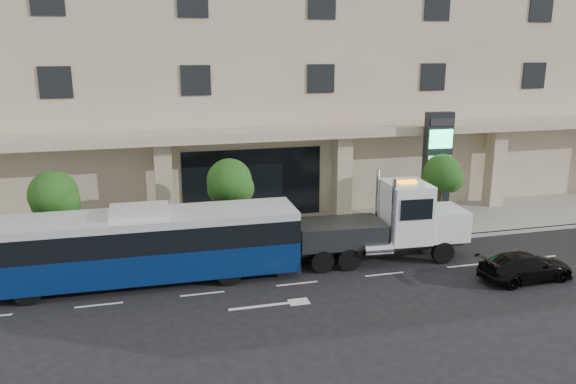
% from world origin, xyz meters
% --- Properties ---
extents(ground, '(120.00, 120.00, 0.00)m').
position_xyz_m(ground, '(0.00, 0.00, 0.00)').
color(ground, black).
rests_on(ground, ground).
extents(sidewalk, '(120.00, 6.00, 0.15)m').
position_xyz_m(sidewalk, '(0.00, 5.00, 0.07)').
color(sidewalk, gray).
rests_on(sidewalk, ground).
extents(curb, '(120.00, 0.30, 0.15)m').
position_xyz_m(curb, '(0.00, 2.00, 0.07)').
color(curb, gray).
rests_on(curb, ground).
extents(convention_center, '(60.00, 17.60, 20.00)m').
position_xyz_m(convention_center, '(-0.00, 15.42, 9.97)').
color(convention_center, tan).
rests_on(convention_center, ground).
extents(tree_left, '(2.27, 2.20, 4.22)m').
position_xyz_m(tree_left, '(-9.97, 3.59, 3.11)').
color(tree_left, '#422B19').
rests_on(tree_left, sidewalk).
extents(tree_mid, '(2.28, 2.20, 4.38)m').
position_xyz_m(tree_mid, '(-1.97, 3.59, 3.26)').
color(tree_mid, '#422B19').
rests_on(tree_mid, sidewalk).
extents(tree_right, '(2.10, 2.00, 4.04)m').
position_xyz_m(tree_right, '(9.53, 3.59, 3.04)').
color(tree_right, '#422B19').
rests_on(tree_right, sidewalk).
extents(city_bus, '(13.16, 2.98, 3.32)m').
position_xyz_m(city_bus, '(-6.27, 0.34, 1.69)').
color(city_bus, black).
rests_on(city_bus, ground).
extents(tow_truck, '(9.13, 2.72, 4.14)m').
position_xyz_m(tow_truck, '(4.91, 0.19, 1.70)').
color(tow_truck, '#2D3033').
rests_on(tow_truck, ground).
extents(black_sedan, '(4.28, 1.90, 1.22)m').
position_xyz_m(black_sedan, '(9.58, -3.59, 0.61)').
color(black_sedan, black).
rests_on(black_sedan, ground).
extents(signage_pylon, '(1.57, 0.66, 6.15)m').
position_xyz_m(signage_pylon, '(9.82, 4.77, 3.27)').
color(signage_pylon, black).
rests_on(signage_pylon, sidewalk).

